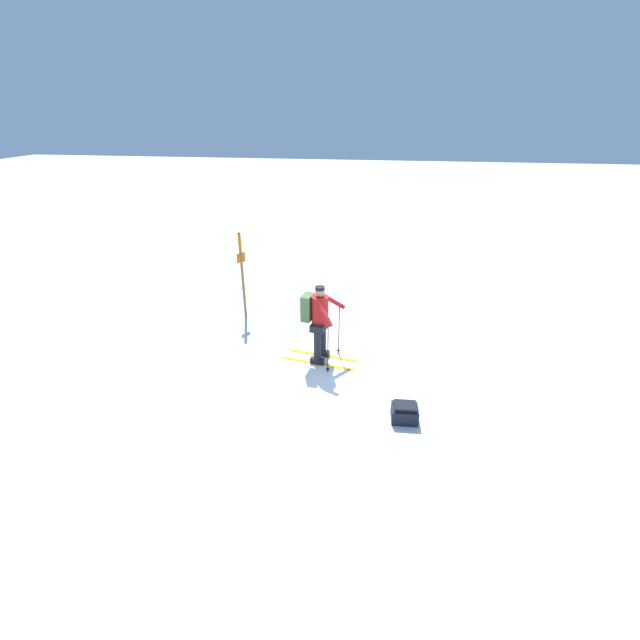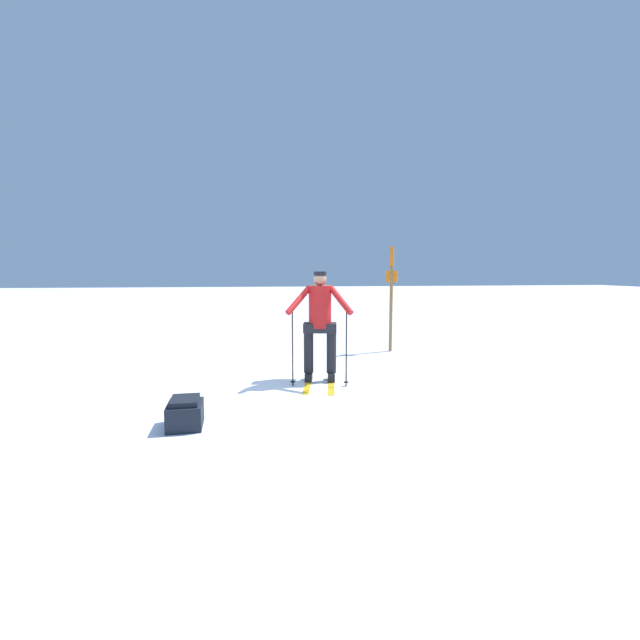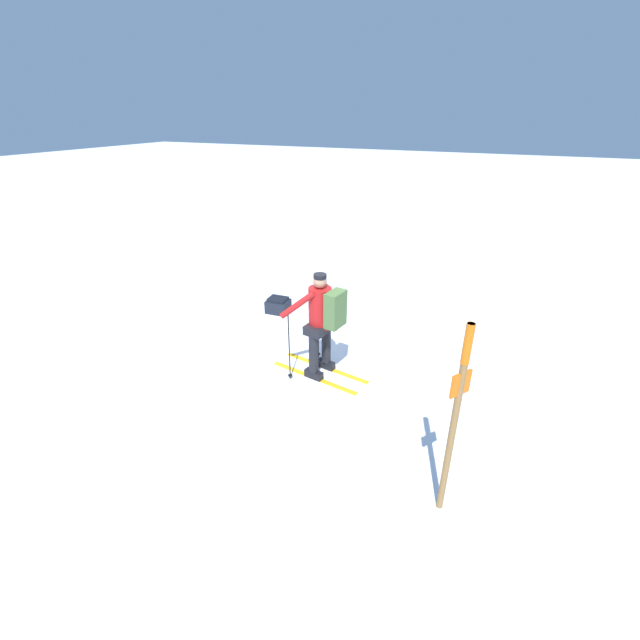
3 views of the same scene
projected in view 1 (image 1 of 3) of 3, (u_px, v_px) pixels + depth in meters
The scene contains 4 objects.
ground_plane at pixel (343, 381), 8.52m from camera, with size 80.00×80.00×0.00m, color white.
skier at pixel (318, 318), 8.81m from camera, with size 1.00×1.63×1.70m.
dropped_backpack at pixel (405, 413), 7.39m from camera, with size 0.39×0.47×0.33m.
trail_marker at pixel (242, 269), 10.58m from camera, with size 0.21×0.16×2.21m.
Camera 1 is at (7.07, 0.61, 4.89)m, focal length 24.00 mm.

